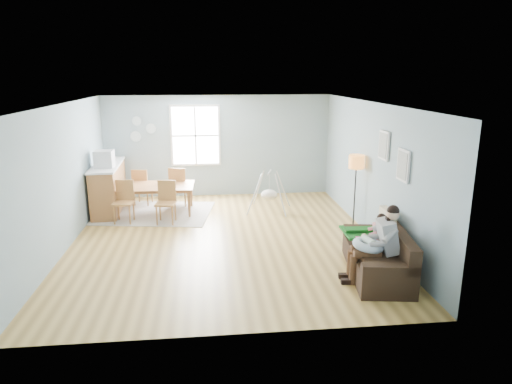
{
  "coord_description": "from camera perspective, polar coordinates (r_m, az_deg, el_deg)",
  "views": [
    {
      "loc": [
        -0.3,
        -8.7,
        3.25
      ],
      "look_at": [
        0.63,
        -0.13,
        1.0
      ],
      "focal_mm": 32.0,
      "sensor_mm": 36.0,
      "label": 1
    }
  ],
  "objects": [
    {
      "name": "storage_cube",
      "position": [
        8.0,
        14.59,
        -7.84
      ],
      "size": [
        0.57,
        0.54,
        0.51
      ],
      "color": "silver",
      "rests_on": "room"
    },
    {
      "name": "toddler",
      "position": [
        7.93,
        14.64,
        -4.85
      ],
      "size": [
        0.54,
        0.35,
        0.8
      ],
      "color": "silver",
      "rests_on": "sofa"
    },
    {
      "name": "floor_lamp",
      "position": [
        9.8,
        12.42,
        2.93
      ],
      "size": [
        0.32,
        0.32,
        1.6
      ],
      "color": "black",
      "rests_on": "room"
    },
    {
      "name": "baby_swing",
      "position": [
        10.98,
        1.66,
        -0.25
      ],
      "size": [
        1.17,
        1.18,
        0.97
      ],
      "color": "silver",
      "rests_on": "room"
    },
    {
      "name": "green_throw",
      "position": [
        8.41,
        13.89,
        -4.87
      ],
      "size": [
        0.91,
        0.73,
        0.04
      ],
      "primitive_type": "cube",
      "rotation": [
        0.0,
        0.0,
        -0.02
      ],
      "color": "#155C15",
      "rests_on": "sofa"
    },
    {
      "name": "infant",
      "position": [
        7.48,
        13.77,
        -5.85
      ],
      "size": [
        0.17,
        0.35,
        0.13
      ],
      "color": "silver",
      "rests_on": "nursing_pillow"
    },
    {
      "name": "chair_se",
      "position": [
        10.34,
        -11.15,
        -0.87
      ],
      "size": [
        0.47,
        0.47,
        0.94
      ],
      "color": "#A16837",
      "rests_on": "rug"
    },
    {
      "name": "chair_nw",
      "position": [
        11.82,
        -14.13,
        0.89
      ],
      "size": [
        0.5,
        0.5,
        0.94
      ],
      "color": "#A16837",
      "rests_on": "rug"
    },
    {
      "name": "window",
      "position": [
        12.27,
        -7.58,
        7.01
      ],
      "size": [
        1.32,
        0.08,
        1.62
      ],
      "color": "silver",
      "rests_on": "room"
    },
    {
      "name": "chair_sw",
      "position": [
        10.61,
        -16.16,
        -0.79
      ],
      "size": [
        0.47,
        0.47,
        0.94
      ],
      "color": "#A16837",
      "rests_on": "rug"
    },
    {
      "name": "counter",
      "position": [
        11.6,
        -17.94,
        0.6
      ],
      "size": [
        0.69,
        2.07,
        1.15
      ],
      "color": "brown",
      "rests_on": "room"
    },
    {
      "name": "rug",
      "position": [
        11.21,
        -12.57,
        -2.55
      ],
      "size": [
        2.93,
        2.4,
        0.01
      ],
      "primitive_type": "cube",
      "rotation": [
        0.0,
        0.0,
        -0.16
      ],
      "color": "#A49E95",
      "rests_on": "room"
    },
    {
      "name": "sofa",
      "position": [
        7.91,
        15.24,
        -7.96
      ],
      "size": [
        1.12,
        2.06,
        0.79
      ],
      "color": "black",
      "rests_on": "room"
    },
    {
      "name": "pictures",
      "position": [
        8.43,
        16.76,
        4.46
      ],
      "size": [
        0.05,
        1.34,
        0.74
      ],
      "color": "silver",
      "rests_on": "room"
    },
    {
      "name": "nursing_pillow",
      "position": [
        7.48,
        13.84,
        -6.47
      ],
      "size": [
        0.55,
        0.54,
        0.2
      ],
      "primitive_type": "torus",
      "rotation": [
        0.0,
        0.14,
        -0.09
      ],
      "color": "silver",
      "rests_on": "father"
    },
    {
      "name": "dining_table",
      "position": [
        11.12,
        -12.67,
        -0.92
      ],
      "size": [
        1.94,
        1.11,
        0.67
      ],
      "primitive_type": "imported",
      "rotation": [
        0.0,
        0.0,
        -0.02
      ],
      "color": "brown",
      "rests_on": "rug"
    },
    {
      "name": "room",
      "position": [
        8.74,
        -4.24,
        9.15
      ],
      "size": [
        8.4,
        9.4,
        3.9
      ],
      "color": "olive"
    },
    {
      "name": "chair_ne",
      "position": [
        11.56,
        -9.65,
        1.02
      ],
      "size": [
        0.54,
        0.54,
        0.99
      ],
      "color": "#A16837",
      "rests_on": "rug"
    },
    {
      "name": "father",
      "position": [
        7.49,
        14.98,
        -5.97
      ],
      "size": [
        0.91,
        0.44,
        1.27
      ],
      "color": "gray",
      "rests_on": "sofa"
    },
    {
      "name": "beige_pillow",
      "position": [
        8.27,
        16.07,
        -3.71
      ],
      "size": [
        0.14,
        0.49,
        0.49
      ],
      "primitive_type": "cube",
      "rotation": [
        0.0,
        0.0,
        -0.01
      ],
      "color": "#B6A68B",
      "rests_on": "sofa"
    },
    {
      "name": "monitor",
      "position": [
        11.06,
        -18.47,
        3.94
      ],
      "size": [
        0.42,
        0.39,
        0.39
      ],
      "color": "silver",
      "rests_on": "counter"
    },
    {
      "name": "wall_plates",
      "position": [
        12.37,
        -14.17,
        7.59
      ],
      "size": [
        0.67,
        0.02,
        0.66
      ],
      "color": "#A1BAC2",
      "rests_on": "room"
    }
  ]
}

